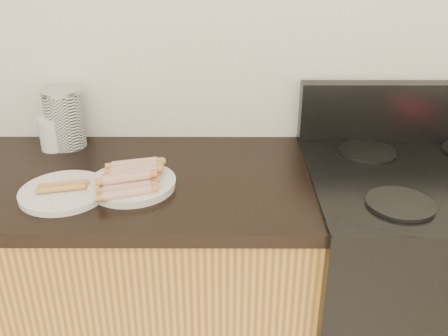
{
  "coord_description": "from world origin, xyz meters",
  "views": [
    {
      "loc": [
        0.15,
        0.37,
        1.58
      ],
      "look_at": [
        0.14,
        1.62,
        0.96
      ],
      "focal_mm": 40.0,
      "sensor_mm": 36.0,
      "label": 1
    }
  ],
  "objects_px": {
    "stove": "(414,297)",
    "mug": "(53,133)",
    "side_plate": "(64,192)",
    "canister": "(64,118)",
    "main_plate": "(132,185)"
  },
  "relations": [
    {
      "from": "stove",
      "to": "mug",
      "type": "bearing_deg",
      "value": 169.51
    },
    {
      "from": "stove",
      "to": "canister",
      "type": "xyz_separation_m",
      "value": [
        -1.17,
        0.24,
        0.54
      ]
    },
    {
      "from": "stove",
      "to": "canister",
      "type": "relative_size",
      "value": 4.6
    },
    {
      "from": "main_plate",
      "to": "canister",
      "type": "bearing_deg",
      "value": 132.04
    },
    {
      "from": "canister",
      "to": "stove",
      "type": "bearing_deg",
      "value": -11.86
    },
    {
      "from": "stove",
      "to": "mug",
      "type": "xyz_separation_m",
      "value": [
        -1.2,
        0.22,
        0.5
      ]
    },
    {
      "from": "side_plate",
      "to": "mug",
      "type": "relative_size",
      "value": 2.18
    },
    {
      "from": "side_plate",
      "to": "canister",
      "type": "distance_m",
      "value": 0.36
    },
    {
      "from": "stove",
      "to": "main_plate",
      "type": "distance_m",
      "value": 1.01
    },
    {
      "from": "mug",
      "to": "main_plate",
      "type": "bearing_deg",
      "value": -42.03
    },
    {
      "from": "side_plate",
      "to": "canister",
      "type": "bearing_deg",
      "value": 103.97
    },
    {
      "from": "main_plate",
      "to": "mug",
      "type": "relative_size",
      "value": 2.21
    },
    {
      "from": "stove",
      "to": "canister",
      "type": "distance_m",
      "value": 1.31
    },
    {
      "from": "stove",
      "to": "canister",
      "type": "bearing_deg",
      "value": 168.14
    },
    {
      "from": "canister",
      "to": "mug",
      "type": "height_order",
      "value": "canister"
    }
  ]
}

